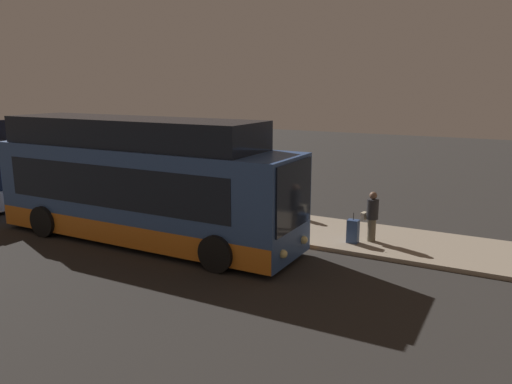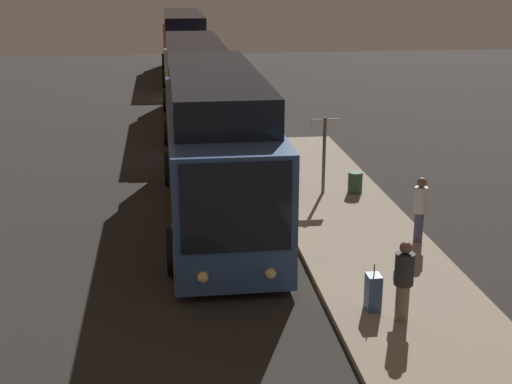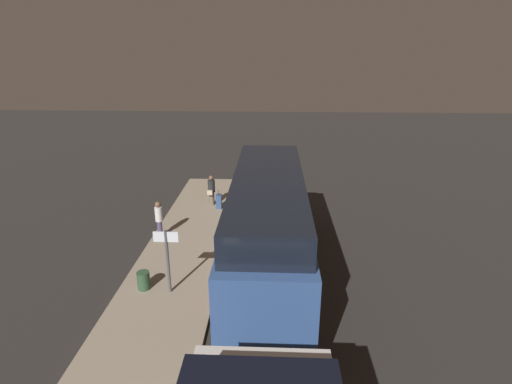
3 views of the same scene
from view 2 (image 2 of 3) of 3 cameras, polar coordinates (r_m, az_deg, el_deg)
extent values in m
plane|color=#2B2826|center=(18.98, -2.23, -3.23)|extent=(80.00, 80.00, 0.00)
cube|color=gray|center=(19.51, 7.50, -2.57)|extent=(20.00, 3.42, 0.13)
cube|color=#33518C|center=(19.64, -3.20, 2.60)|extent=(10.78, 2.57, 2.97)
cube|color=orange|center=(19.96, -3.15, -0.54)|extent=(10.73, 2.59, 0.70)
cube|color=black|center=(19.81, -3.28, 3.80)|extent=(8.84, 2.60, 1.31)
cube|color=black|center=(14.35, -1.60, -1.30)|extent=(0.06, 2.26, 1.90)
sphere|color=#F9E58C|center=(14.96, 1.18, -6.54)|extent=(0.24, 0.24, 0.24)
sphere|color=#F9E58C|center=(14.83, -4.28, -6.82)|extent=(0.24, 0.24, 0.24)
cylinder|color=black|center=(16.69, 2.25, -4.29)|extent=(1.07, 0.30, 1.07)
cylinder|color=black|center=(16.48, -6.64, -4.69)|extent=(1.07, 0.30, 1.07)
cylinder|color=black|center=(23.26, -0.61, 2.13)|extent=(1.07, 0.30, 1.07)
cylinder|color=black|center=(23.11, -6.96, 1.90)|extent=(1.07, 0.30, 1.07)
cube|color=black|center=(19.65, -3.39, 8.38)|extent=(9.16, 2.37, 0.90)
cube|color=silver|center=(31.70, -4.89, 8.02)|extent=(10.46, 2.55, 2.62)
cube|color=orange|center=(31.87, -4.85, 6.32)|extent=(10.41, 2.57, 0.70)
cube|color=black|center=(31.90, -4.93, 8.65)|extent=(8.58, 2.58, 1.15)
cube|color=black|center=(26.47, -4.37, 6.92)|extent=(0.06, 2.24, 1.68)
sphere|color=#F9E58C|center=(26.75, -2.80, 4.37)|extent=(0.24, 0.24, 0.24)
sphere|color=#F9E58C|center=(26.68, -5.81, 4.27)|extent=(0.24, 0.24, 0.24)
cylinder|color=black|center=(28.49, -1.93, 4.94)|extent=(0.97, 0.30, 0.97)
cylinder|color=black|center=(28.37, -7.08, 4.76)|extent=(0.97, 0.30, 0.97)
cylinder|color=black|center=(35.13, -3.01, 7.36)|extent=(0.97, 0.30, 0.97)
cylinder|color=black|center=(35.03, -7.20, 7.22)|extent=(0.97, 0.30, 0.97)
cube|color=black|center=(31.87, -5.01, 11.25)|extent=(8.89, 2.35, 0.88)
cube|color=maroon|center=(45.99, -5.77, 11.06)|extent=(12.00, 2.53, 2.69)
cube|color=gold|center=(46.12, -5.73, 9.83)|extent=(11.94, 2.55, 0.70)
cube|color=black|center=(46.26, -5.79, 11.50)|extent=(9.84, 2.56, 1.18)
cube|color=black|center=(39.97, -5.49, 10.63)|extent=(0.06, 2.23, 1.72)
sphere|color=#F9E58C|center=(40.16, -4.43, 8.85)|extent=(0.24, 0.24, 0.24)
sphere|color=#F9E58C|center=(40.11, -6.45, 8.78)|extent=(0.24, 0.24, 0.24)
cylinder|color=black|center=(42.14, -3.80, 9.12)|extent=(1.03, 0.30, 1.03)
cylinder|color=black|center=(42.06, -7.28, 9.00)|extent=(1.03, 0.30, 1.03)
cylinder|color=black|center=(49.86, -4.39, 10.44)|extent=(1.03, 0.30, 1.03)
cylinder|color=black|center=(49.79, -7.35, 10.34)|extent=(1.03, 0.30, 1.03)
cube|color=black|center=(46.30, -5.86, 13.43)|extent=(10.20, 2.33, 1.06)
cylinder|color=#4C476B|center=(18.35, 12.87, -2.72)|extent=(0.25, 0.25, 0.76)
cylinder|color=silver|center=(18.12, 13.03, -0.62)|extent=(0.35, 0.35, 0.66)
sphere|color=brown|center=(17.98, 13.12, 0.75)|extent=(0.25, 0.25, 0.25)
cylinder|color=#6B604C|center=(14.36, 11.62, -8.59)|extent=(0.30, 0.30, 0.74)
cylinder|color=#262628|center=(14.07, 11.79, -6.05)|extent=(0.43, 0.43, 0.65)
sphere|color=brown|center=(13.90, 11.90, -4.36)|extent=(0.24, 0.24, 0.24)
cube|color=beige|center=(14.44, 11.51, -6.58)|extent=(0.18, 0.30, 0.24)
cube|color=#334C7F|center=(14.64, 9.35, -7.90)|extent=(0.35, 0.28, 0.75)
cylinder|color=black|center=(14.43, 9.45, -6.13)|extent=(0.02, 0.02, 0.24)
cylinder|color=#4C4C51|center=(21.58, 5.46, 2.93)|extent=(0.10, 0.10, 2.34)
cube|color=silver|center=(21.36, 5.53, 5.37)|extent=(0.04, 0.85, 0.37)
cylinder|color=#2D4C33|center=(21.90, 7.93, 0.76)|extent=(0.44, 0.44, 0.65)
camera|label=1|loc=(13.70, -60.37, 1.72)|focal=35.00mm
camera|label=3|loc=(32.13, -5.56, 20.02)|focal=28.00mm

